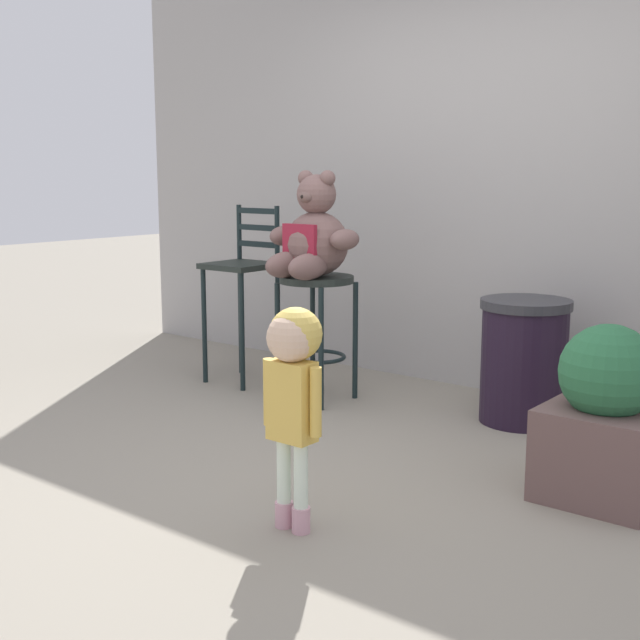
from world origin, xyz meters
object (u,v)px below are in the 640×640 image
(teddy_bear, at_px, (313,238))
(planter_with_shrub, at_px, (605,419))
(bar_chair_empty, at_px, (243,278))
(bar_stool_with_teddy, at_px, (317,310))
(trash_bin, at_px, (524,361))
(child_walking, at_px, (293,370))

(teddy_bear, xyz_separation_m, planter_with_shrub, (1.90, -0.43, -0.63))
(teddy_bear, height_order, bar_chair_empty, teddy_bear)
(bar_stool_with_teddy, distance_m, planter_with_shrub, 1.96)
(trash_bin, bearing_deg, planter_with_shrub, -47.40)
(planter_with_shrub, bearing_deg, trash_bin, 132.60)
(child_walking, height_order, planter_with_shrub, child_walking)
(teddy_bear, relative_size, trash_bin, 0.90)
(bar_stool_with_teddy, relative_size, trash_bin, 1.10)
(trash_bin, height_order, planter_with_shrub, planter_with_shrub)
(bar_chair_empty, bearing_deg, bar_stool_with_teddy, -5.73)
(bar_chair_empty, distance_m, planter_with_shrub, 2.63)
(bar_stool_with_teddy, height_order, trash_bin, bar_stool_with_teddy)
(trash_bin, xyz_separation_m, bar_chair_empty, (-1.82, -0.28, 0.33))
(trash_bin, relative_size, planter_with_shrub, 0.91)
(child_walking, distance_m, bar_chair_empty, 2.35)
(bar_stool_with_teddy, relative_size, bar_chair_empty, 0.66)
(teddy_bear, distance_m, bar_chair_empty, 0.72)
(bar_chair_empty, bearing_deg, teddy_bear, -8.34)
(bar_stool_with_teddy, distance_m, trash_bin, 1.23)
(bar_chair_empty, height_order, planter_with_shrub, bar_chair_empty)
(bar_stool_with_teddy, distance_m, child_walking, 1.86)
(child_walking, bearing_deg, teddy_bear, 164.93)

